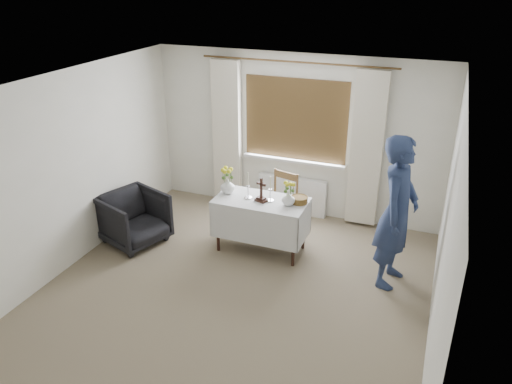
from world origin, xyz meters
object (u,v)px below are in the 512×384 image
armchair (134,219)px  person (397,213)px  wooden_chair (278,206)px  flower_vase_right (288,199)px  wooden_cross (261,190)px  flower_vase_left (228,186)px  altar_table (261,225)px

armchair → person: size_ratio=0.42×
wooden_chair → flower_vase_right: (0.29, -0.48, 0.38)m
armchair → wooden_cross: size_ratio=2.45×
armchair → person: person is taller
wooden_cross → flower_vase_left: (-0.52, 0.08, -0.06)m
armchair → wooden_chair: bearing=-43.5°
altar_table → person: person is taller
wooden_chair → person: person is taller
altar_table → person: 1.86m
armchair → flower_vase_right: 2.22m
wooden_chair → wooden_cross: wooden_cross is taller
wooden_chair → armchair: size_ratio=1.17×
person → wooden_cross: (-1.76, 0.09, -0.03)m
altar_table → flower_vase_left: size_ratio=5.93×
flower_vase_left → flower_vase_right: 0.90m
flower_vase_right → altar_table: bearing=178.1°
flower_vase_right → flower_vase_left: bearing=176.0°
wooden_chair → flower_vase_left: 0.83m
armchair → wooden_cross: 1.89m
altar_table → flower_vase_right: size_ratio=6.77×
altar_table → wooden_cross: size_ratio=3.75×
wooden_chair → altar_table: bearing=-86.3°
wooden_chair → flower_vase_right: wooden_chair is taller
armchair → person: (3.51, 0.33, 0.58)m
altar_table → armchair: (-1.74, -0.45, -0.01)m
altar_table → wooden_cross: bearing=-66.7°
person → flower_vase_left: person is taller
person → flower_vase_right: 1.39m
person → flower_vase_right: size_ratio=10.42×
altar_table → person: size_ratio=0.65×
armchair → flower_vase_right: flower_vase_right is taller
wooden_chair → flower_vase_left: (-0.60, -0.42, 0.39)m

